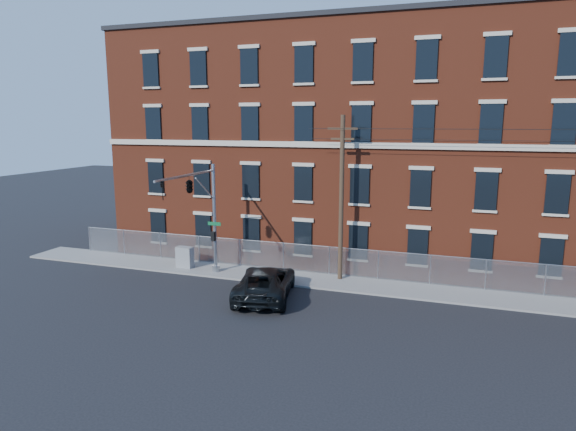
% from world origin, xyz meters
% --- Properties ---
extents(ground, '(140.00, 140.00, 0.00)m').
position_xyz_m(ground, '(0.00, 0.00, 0.00)').
color(ground, black).
rests_on(ground, ground).
extents(sidewalk, '(65.00, 3.00, 0.12)m').
position_xyz_m(sidewalk, '(12.00, 5.00, 0.06)').
color(sidewalk, gray).
rests_on(sidewalk, ground).
extents(mill_building, '(55.30, 14.32, 16.30)m').
position_xyz_m(mill_building, '(12.00, 13.93, 8.15)').
color(mill_building, maroon).
rests_on(mill_building, ground).
extents(chain_link_fence, '(59.06, 0.06, 1.85)m').
position_xyz_m(chain_link_fence, '(12.00, 6.30, 1.06)').
color(chain_link_fence, '#A5A8AD').
rests_on(chain_link_fence, ground).
extents(traffic_signal_mast, '(0.90, 6.75, 7.00)m').
position_xyz_m(traffic_signal_mast, '(-6.00, 2.18, 5.39)').
color(traffic_signal_mast, '#9EA0A5').
rests_on(traffic_signal_mast, ground).
extents(utility_pole_near, '(1.80, 0.28, 10.00)m').
position_xyz_m(utility_pole_near, '(2.00, 5.60, 5.34)').
color(utility_pole_near, '#3F2F1F').
rests_on(utility_pole_near, ground).
extents(pickup_truck, '(4.09, 6.68, 1.73)m').
position_xyz_m(pickup_truck, '(-1.29, 1.30, 0.86)').
color(pickup_truck, black).
rests_on(pickup_truck, ground).
extents(utility_cabinet, '(1.15, 0.63, 1.40)m').
position_xyz_m(utility_cabinet, '(-8.38, 4.68, 0.82)').
color(utility_cabinet, gray).
rests_on(utility_cabinet, sidewalk).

